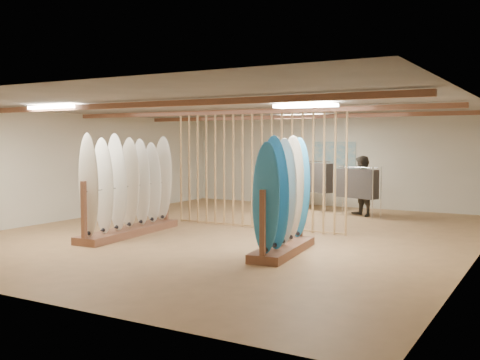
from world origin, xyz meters
The scene contains 15 objects.
floor centered at (0.00, 0.00, 0.00)m, with size 12.00×12.00×0.00m, color tan.
ceiling centered at (0.00, 0.00, 2.80)m, with size 12.00×12.00×0.00m, color gray.
wall_back centered at (0.00, 6.00, 1.40)m, with size 12.00×12.00×0.00m, color beige.
wall_front centered at (0.00, -6.00, 1.40)m, with size 12.00×12.00×0.00m, color beige.
wall_left centered at (-5.00, 0.00, 1.40)m, with size 12.00×12.00×0.00m, color beige.
ceiling_slats centered at (0.00, 0.00, 2.72)m, with size 9.50×6.12×0.10m, color brown.
light_panels centered at (0.00, 0.00, 2.74)m, with size 1.20×0.35×0.06m, color white.
bamboo_partition centered at (0.00, 0.80, 1.40)m, with size 4.45×0.05×2.78m.
poster centered at (0.00, 5.98, 1.60)m, with size 1.40×0.03×0.90m, color teal.
rack_left centered at (-1.99, -1.43, 0.74)m, with size 0.85×3.11×2.15m.
rack_right centered at (1.83, -1.60, 0.72)m, with size 0.83×2.27×2.11m.
clothing_rack_a centered at (-0.21, 4.72, 0.99)m, with size 1.35×0.81×1.52m.
clothing_rack_b centered at (1.40, 4.02, 0.91)m, with size 1.25×0.72×1.40m.
shopper_a centered at (-0.98, 3.57, 0.88)m, with size 0.64×0.44×1.77m, color #25242C.
shopper_b centered at (1.51, 4.15, 0.95)m, with size 0.91×0.71×1.89m, color #38332B.
Camera 1 is at (6.24, -10.87, 2.08)m, focal length 42.00 mm.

